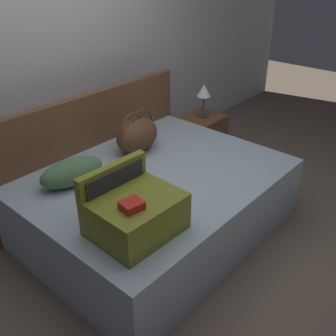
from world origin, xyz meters
name	(u,v)px	position (x,y,z in m)	size (l,w,h in m)	color
ground_plane	(194,250)	(0.00, 0.00, 0.00)	(12.00, 12.00, 0.00)	#6B5B4C
back_wall	(53,55)	(0.00, 1.65, 1.30)	(8.00, 0.10, 2.60)	silver
bed	(158,203)	(0.00, 0.40, 0.28)	(2.03, 1.54, 0.56)	#99ADBC
headboard	(93,148)	(0.00, 1.21, 0.52)	(2.07, 0.08, 1.04)	brown
hard_case_large	(135,211)	(-0.61, 0.02, 0.71)	(0.54, 0.47, 0.40)	olive
duffel_bag	(137,135)	(0.20, 0.82, 0.71)	(0.46, 0.32, 0.37)	brown
pillow_near_headboard	(72,172)	(-0.53, 0.79, 0.66)	(0.51, 0.24, 0.20)	#4C724C
nightstand	(202,138)	(1.30, 0.92, 0.26)	(0.44, 0.40, 0.53)	brown
table_lamp	(204,93)	(1.30, 0.92, 0.79)	(0.15, 0.15, 0.36)	#3F3833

